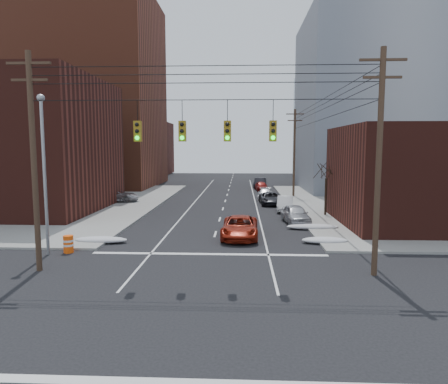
# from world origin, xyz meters

# --- Properties ---
(ground) EXTENTS (160.00, 160.00, 0.00)m
(ground) POSITION_xyz_m (0.00, 0.00, 0.00)
(ground) COLOR black
(ground) RESTS_ON ground
(building_brick_tall) EXTENTS (24.00, 20.00, 30.00)m
(building_brick_tall) POSITION_xyz_m (-24.00, 48.00, 15.00)
(building_brick_tall) COLOR brown
(building_brick_tall) RESTS_ON ground
(building_brick_far) EXTENTS (22.00, 18.00, 12.00)m
(building_brick_far) POSITION_xyz_m (-26.00, 74.00, 6.00)
(building_brick_far) COLOR #461B15
(building_brick_far) RESTS_ON ground
(building_office) EXTENTS (22.00, 20.00, 25.00)m
(building_office) POSITION_xyz_m (22.00, 44.00, 12.50)
(building_office) COLOR gray
(building_office) RESTS_ON ground
(building_glass) EXTENTS (20.00, 18.00, 22.00)m
(building_glass) POSITION_xyz_m (24.00, 70.00, 11.00)
(building_glass) COLOR gray
(building_glass) RESTS_ON ground
(building_storefront) EXTENTS (16.00, 12.00, 8.00)m
(building_storefront) POSITION_xyz_m (18.00, 16.00, 4.00)
(building_storefront) COLOR #461B15
(building_storefront) RESTS_ON ground
(utility_pole_left) EXTENTS (2.20, 0.28, 11.00)m
(utility_pole_left) POSITION_xyz_m (-8.50, 3.00, 5.78)
(utility_pole_left) COLOR #473323
(utility_pole_left) RESTS_ON ground
(utility_pole_right) EXTENTS (2.20, 0.28, 11.00)m
(utility_pole_right) POSITION_xyz_m (8.50, 3.00, 5.78)
(utility_pole_right) COLOR #473323
(utility_pole_right) RESTS_ON ground
(utility_pole_far) EXTENTS (2.20, 0.28, 11.00)m
(utility_pole_far) POSITION_xyz_m (8.50, 34.00, 5.78)
(utility_pole_far) COLOR #473323
(utility_pole_far) RESTS_ON ground
(traffic_signals) EXTENTS (17.00, 0.42, 2.02)m
(traffic_signals) POSITION_xyz_m (0.10, 2.97, 7.17)
(traffic_signals) COLOR black
(traffic_signals) RESTS_ON ground
(street_light) EXTENTS (0.44, 0.44, 9.32)m
(street_light) POSITION_xyz_m (-9.50, 6.00, 5.54)
(street_light) COLOR gray
(street_light) RESTS_ON ground
(bare_tree) EXTENTS (2.09, 2.20, 4.93)m
(bare_tree) POSITION_xyz_m (9.59, 20.00, 2.32)
(bare_tree) COLOR black
(bare_tree) RESTS_ON ground
(snow_nw) EXTENTS (3.50, 1.08, 0.42)m
(snow_nw) POSITION_xyz_m (-7.40, 9.00, 0.21)
(snow_nw) COLOR silver
(snow_nw) RESTS_ON ground
(snow_ne) EXTENTS (3.00, 1.08, 0.42)m
(snow_ne) POSITION_xyz_m (7.40, 9.50, 0.21)
(snow_ne) COLOR silver
(snow_ne) RESTS_ON ground
(snow_east_far) EXTENTS (4.00, 1.08, 0.42)m
(snow_east_far) POSITION_xyz_m (7.40, 14.00, 0.21)
(snow_east_far) COLOR silver
(snow_east_far) RESTS_ON ground
(red_pickup) EXTENTS (2.63, 5.44, 1.49)m
(red_pickup) POSITION_xyz_m (1.80, 10.95, 0.75)
(red_pickup) COLOR maroon
(red_pickup) RESTS_ON ground
(parked_car_a) EXTENTS (2.31, 4.71, 1.55)m
(parked_car_a) POSITION_xyz_m (6.40, 16.35, 0.77)
(parked_car_a) COLOR #AFB0B4
(parked_car_a) RESTS_ON ground
(parked_car_b) EXTENTS (2.05, 4.56, 1.45)m
(parked_car_b) POSITION_xyz_m (6.25, 22.95, 0.73)
(parked_car_b) COLOR silver
(parked_car_b) RESTS_ON ground
(parked_car_c) EXTENTS (2.44, 4.96, 1.35)m
(parked_car_c) POSITION_xyz_m (5.11, 27.36, 0.68)
(parked_car_c) COLOR black
(parked_car_c) RESTS_ON ground
(parked_car_d) EXTENTS (2.16, 4.56, 1.29)m
(parked_car_d) POSITION_xyz_m (4.80, 31.52, 0.64)
(parked_car_d) COLOR #B1B1B6
(parked_car_d) RESTS_ON ground
(parked_car_e) EXTENTS (1.89, 4.10, 1.36)m
(parked_car_e) POSITION_xyz_m (4.80, 41.30, 0.68)
(parked_car_e) COLOR maroon
(parked_car_e) RESTS_ON ground
(parked_car_f) EXTENTS (2.26, 4.91, 1.56)m
(parked_car_f) POSITION_xyz_m (4.80, 45.27, 0.78)
(parked_car_f) COLOR black
(parked_car_f) RESTS_ON ground
(lot_car_a) EXTENTS (4.64, 2.75, 1.45)m
(lot_car_a) POSITION_xyz_m (-14.49, 18.42, 0.87)
(lot_car_a) COLOR silver
(lot_car_a) RESTS_ON sidewalk_nw
(lot_car_b) EXTENTS (4.86, 2.27, 1.35)m
(lot_car_b) POSITION_xyz_m (-12.24, 27.91, 0.82)
(lot_car_b) COLOR #A6A5AA
(lot_car_b) RESTS_ON sidewalk_nw
(lot_car_c) EXTENTS (4.54, 2.13, 1.28)m
(lot_car_c) POSITION_xyz_m (-16.49, 25.84, 0.79)
(lot_car_c) COLOR black
(lot_car_c) RESTS_ON sidewalk_nw
(lot_car_d) EXTENTS (4.36, 2.70, 1.38)m
(lot_car_d) POSITION_xyz_m (-19.07, 24.02, 0.84)
(lot_car_d) COLOR #B8B8BD
(lot_car_d) RESTS_ON sidewalk_nw
(construction_barrel) EXTENTS (0.74, 0.74, 1.04)m
(construction_barrel) POSITION_xyz_m (-8.50, 6.50, 0.54)
(construction_barrel) COLOR #FF540D
(construction_barrel) RESTS_ON ground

